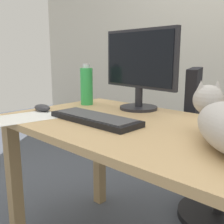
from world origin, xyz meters
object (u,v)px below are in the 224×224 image
object	(u,v)px
computer_mouse	(42,108)
keyboard	(95,118)
monitor	(139,66)
water_bottle	(87,86)
office_chair	(213,157)

from	to	relation	value
computer_mouse	keyboard	bearing A→B (deg)	6.04
monitor	computer_mouse	size ratio (longest dim) A/B	4.36
keyboard	water_bottle	world-z (taller)	water_bottle
monitor	keyboard	bearing A→B (deg)	-85.05
computer_mouse	monitor	bearing A→B (deg)	49.81
office_chair	water_bottle	xyz separation A→B (m)	(-0.57, -0.49, 0.42)
keyboard	computer_mouse	xyz separation A→B (m)	(-0.36, -0.04, 0.00)
monitor	computer_mouse	world-z (taller)	monitor
computer_mouse	water_bottle	size ratio (longest dim) A/B	0.47
monitor	water_bottle	world-z (taller)	monitor
office_chair	monitor	distance (m)	0.72
office_chair	computer_mouse	xyz separation A→B (m)	(-0.59, -0.78, 0.33)
keyboard	computer_mouse	size ratio (longest dim) A/B	4.00
office_chair	monitor	xyz separation A→B (m)	(-0.27, -0.40, 0.54)
computer_mouse	water_bottle	xyz separation A→B (m)	(0.02, 0.29, 0.09)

